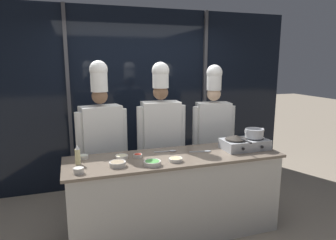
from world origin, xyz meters
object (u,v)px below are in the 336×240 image
(chef_line, at_px, (213,126))
(stock_pot, at_px, (254,133))
(chef_head, at_px, (101,133))
(chef_sous, at_px, (161,128))
(prep_bowl_ginger, at_px, (176,159))
(portable_stove, at_px, (245,144))
(squeeze_bottle_oil, at_px, (78,155))
(prep_bowl_mushrooms, at_px, (118,164))
(prep_bowl_chili_flakes, at_px, (138,155))
(frying_pan, at_px, (236,137))
(serving_spoon_solid, at_px, (205,151))
(prep_bowl_garlic, at_px, (79,170))
(serving_spoon_slotted, at_px, (170,151))
(prep_bowl_scallions, at_px, (152,163))
(prep_bowl_noodles, at_px, (122,157))
(prep_bowl_bean_sprouts, at_px, (83,157))

(chef_line, bearing_deg, stock_pot, 119.05)
(chef_line, bearing_deg, chef_head, 8.00)
(chef_head, height_order, chef_sous, chef_head)
(prep_bowl_ginger, xyz_separation_m, chef_line, (0.81, 0.78, 0.14))
(portable_stove, distance_m, chef_line, 0.63)
(squeeze_bottle_oil, bearing_deg, prep_bowl_mushrooms, -25.98)
(squeeze_bottle_oil, height_order, prep_bowl_chili_flakes, squeeze_bottle_oil)
(prep_bowl_mushrooms, height_order, chef_sous, chef_sous)
(stock_pot, xyz_separation_m, chef_sous, (-0.97, 0.59, -0.00))
(frying_pan, height_order, serving_spoon_solid, frying_pan)
(frying_pan, relative_size, serving_spoon_solid, 1.71)
(portable_stove, height_order, chef_line, chef_line)
(prep_bowl_garlic, xyz_separation_m, prep_bowl_chili_flakes, (0.61, 0.29, -0.01))
(frying_pan, relative_size, chef_head, 0.22)
(squeeze_bottle_oil, bearing_deg, prep_bowl_ginger, -12.69)
(squeeze_bottle_oil, bearing_deg, chef_head, 62.95)
(portable_stove, bearing_deg, chef_line, 100.17)
(stock_pot, bearing_deg, chef_sous, 148.53)
(squeeze_bottle_oil, bearing_deg, serving_spoon_slotted, 7.22)
(serving_spoon_solid, xyz_separation_m, chef_sous, (-0.35, 0.55, 0.17))
(squeeze_bottle_oil, distance_m, prep_bowl_scallions, 0.74)
(chef_line, bearing_deg, prep_bowl_noodles, 29.35)
(squeeze_bottle_oil, distance_m, chef_line, 1.85)
(squeeze_bottle_oil, height_order, prep_bowl_bean_sprouts, squeeze_bottle_oil)
(prep_bowl_garlic, xyz_separation_m, prep_bowl_ginger, (0.95, 0.04, -0.01))
(stock_pot, height_order, chef_line, chef_line)
(portable_stove, height_order, serving_spoon_solid, portable_stove)
(prep_bowl_scallions, height_order, serving_spoon_slotted, prep_bowl_scallions)
(portable_stove, xyz_separation_m, frying_pan, (-0.12, -0.00, 0.09))
(prep_bowl_bean_sprouts, bearing_deg, serving_spoon_solid, -7.74)
(prep_bowl_mushrooms, distance_m, prep_bowl_scallions, 0.34)
(stock_pot, bearing_deg, prep_bowl_mushrooms, -175.31)
(portable_stove, distance_m, chef_head, 1.70)
(frying_pan, distance_m, stock_pot, 0.25)
(frying_pan, relative_size, prep_bowl_noodles, 3.21)
(prep_bowl_noodles, bearing_deg, prep_bowl_garlic, -144.92)
(prep_bowl_scallions, relative_size, serving_spoon_slotted, 0.67)
(prep_bowl_noodles, bearing_deg, chef_sous, 40.09)
(prep_bowl_mushrooms, bearing_deg, chef_sous, 47.62)
(frying_pan, distance_m, chef_sous, 0.94)
(prep_bowl_garlic, height_order, chef_head, chef_head)
(stock_pot, distance_m, prep_bowl_ginger, 1.07)
(frying_pan, height_order, prep_bowl_mushrooms, frying_pan)
(squeeze_bottle_oil, distance_m, prep_bowl_ginger, 0.98)
(frying_pan, bearing_deg, squeeze_bottle_oil, 178.42)
(serving_spoon_solid, relative_size, chef_sous, 0.13)
(stock_pot, xyz_separation_m, serving_spoon_solid, (-0.62, 0.04, -0.17))
(squeeze_bottle_oil, xyz_separation_m, prep_bowl_scallions, (0.69, -0.25, -0.07))
(squeeze_bottle_oil, distance_m, prep_bowl_bean_sprouts, 0.20)
(stock_pot, relative_size, prep_bowl_mushrooms, 1.47)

